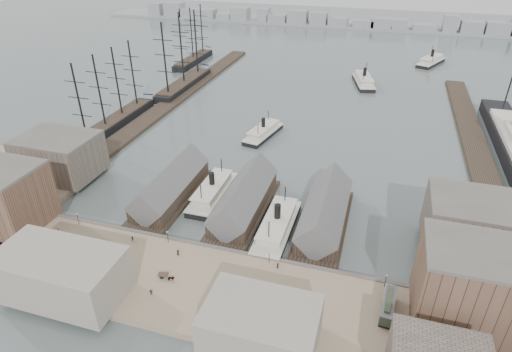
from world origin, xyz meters
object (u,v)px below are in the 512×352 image
(ferry_docked_west, at_px, (213,191))
(horse_cart_left, at_px, (92,243))
(horse_cart_center, at_px, (168,277))
(horse_cart_right, at_px, (258,308))
(ocean_steamer, at_px, (512,140))
(tram, at_px, (388,306))

(ferry_docked_west, relative_size, horse_cart_left, 6.47)
(horse_cart_center, bearing_deg, horse_cart_right, -111.27)
(ferry_docked_west, distance_m, horse_cart_left, 42.51)
(ocean_steamer, bearing_deg, horse_cart_right, -122.56)
(ocean_steamer, bearing_deg, horse_cart_left, -139.58)
(horse_cart_left, distance_m, horse_cart_right, 52.86)
(ocean_steamer, height_order, horse_cart_center, ocean_steamer)
(ferry_docked_west, xyz_separation_m, horse_cart_right, (29.91, -45.63, 0.47))
(ferry_docked_west, height_order, horse_cart_center, ferry_docked_west)
(horse_cart_left, height_order, horse_cart_center, horse_cart_center)
(tram, height_order, horse_cart_center, tram)
(horse_cart_right, bearing_deg, horse_cart_center, 74.48)
(ferry_docked_west, height_order, horse_cart_right, ferry_docked_west)
(ferry_docked_west, xyz_separation_m, horse_cart_center, (5.11, -42.48, 0.43))
(ferry_docked_west, bearing_deg, ocean_steamer, 34.42)
(ferry_docked_west, xyz_separation_m, tram, (58.80, -37.24, 1.62))
(ocean_steamer, bearing_deg, horse_cart_center, -131.12)
(horse_cart_right, bearing_deg, ocean_steamer, -40.84)
(ferry_docked_west, bearing_deg, horse_cart_center, -83.15)
(horse_cart_right, bearing_deg, tram, -82.08)
(horse_cart_left, xyz_separation_m, horse_cart_right, (52.03, -9.34, 0.06))
(ocean_steamer, xyz_separation_m, horse_cart_right, (-75.09, -117.58, -0.97))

